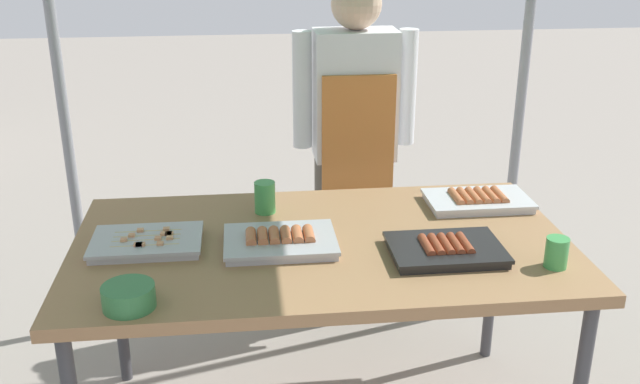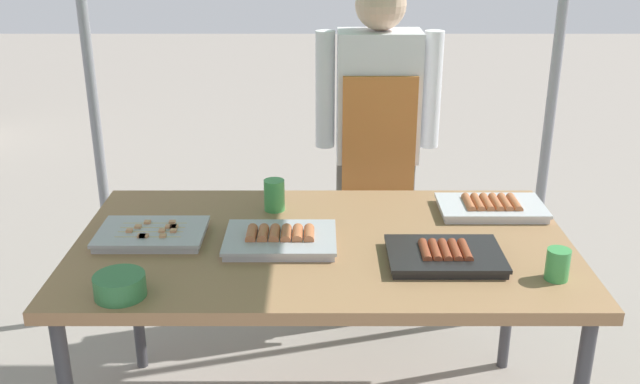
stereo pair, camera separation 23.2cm
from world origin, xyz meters
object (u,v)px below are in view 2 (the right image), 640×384
Objects in this scene: tray_grilled_sausages at (277,239)px; vendor_woman at (374,131)px; tray_pork_links at (488,207)px; drink_cup_by_wok at (271,195)px; drink_cup_near_edge at (554,264)px; condiment_bowl at (117,286)px; stall_table at (320,255)px; tray_meat_skewers at (149,234)px; tray_spring_rolls at (442,255)px.

tray_grilled_sausages is 0.24× the size of vendor_woman.
drink_cup_by_wok is (-0.77, 0.02, 0.04)m from tray_pork_links.
drink_cup_near_edge is 1.16m from vendor_woman.
tray_pork_links is at bearing 27.16° from condiment_bowl.
stall_table is 0.73m from drink_cup_near_edge.
tray_meat_skewers is 0.94× the size of tray_pork_links.
tray_meat_skewers is 1.26m from drink_cup_near_edge.
tray_grilled_sausages is at bearing 164.14° from drink_cup_near_edge.
drink_cup_by_wok reaches higher than tray_meat_skewers.
condiment_bowl reaches higher than tray_meat_skewers.
condiment_bowl is at bearing -142.36° from tray_grilled_sausages.
tray_spring_rolls is 2.44× the size of condiment_bowl.
tray_pork_links is at bearing 19.94° from tray_grilled_sausages.
tray_grilled_sausages is at bearing 167.16° from tray_spring_rolls.
tray_grilled_sausages is (-0.14, -0.03, 0.07)m from stall_table.
drink_cup_by_wok is (0.39, 0.62, 0.02)m from condiment_bowl.
vendor_woman is (0.79, 1.16, 0.10)m from condiment_bowl.
stall_table is 0.64m from tray_pork_links.
vendor_woman is (0.40, 0.55, 0.08)m from drink_cup_by_wok.
tray_pork_links reaches higher than tray_spring_rolls.
drink_cup_near_edge reaches higher than condiment_bowl.
tray_pork_links is 1.30m from condiment_bowl.
tray_grilled_sausages reaches higher than tray_meat_skewers.
tray_grilled_sausages is at bearing -167.82° from stall_table.
tray_pork_links is 2.58× the size of condiment_bowl.
tray_spring_rolls reaches higher than stall_table.
tray_grilled_sausages is 1.03× the size of tray_meat_skewers.
tray_meat_skewers is 1.12m from vendor_woman.
tray_grilled_sausages is 2.48× the size of condiment_bowl.
condiment_bowl is 1.27× the size of drink_cup_by_wok.
condiment_bowl reaches higher than stall_table.
stall_table is 0.40m from tray_spring_rolls.
tray_pork_links is at bearing 59.37° from tray_spring_rolls.
drink_cup_by_wok is at bearing 57.69° from condiment_bowl.
drink_cup_by_wok reaches higher than tray_grilled_sausages.
tray_spring_rolls is at bearing -120.63° from tray_pork_links.
tray_meat_skewers is 0.23× the size of vendor_woman.
stall_table is at bearing 12.18° from tray_grilled_sausages.
tray_meat_skewers is at bearing 173.99° from tray_grilled_sausages.
tray_spring_rolls is 3.11× the size of drink_cup_by_wok.
drink_cup_near_edge reaches higher than stall_table.
tray_meat_skewers is at bearing 88.96° from condiment_bowl.
condiment_bowl is at bearing -147.52° from stall_table.
tray_pork_links is 3.93× the size of drink_cup_near_edge.
tray_spring_rolls is 0.33m from drink_cup_near_edge.
vendor_woman reaches higher than drink_cup_by_wok.
tray_meat_skewers is 1.17m from tray_pork_links.
vendor_woman is at bearing 45.17° from tray_meat_skewers.
tray_meat_skewers is 0.37m from condiment_bowl.
stall_table is 4.52× the size of tray_grilled_sausages.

